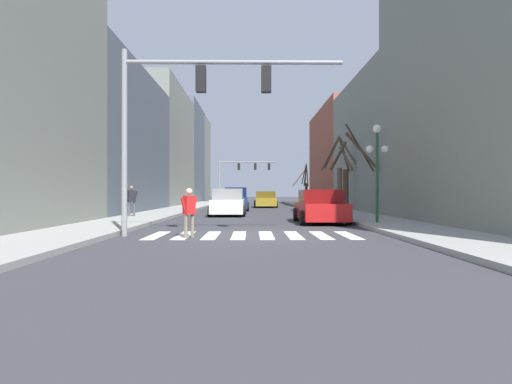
# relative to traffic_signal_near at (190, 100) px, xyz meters

# --- Properties ---
(ground_plane) EXTENTS (240.00, 240.00, 0.00)m
(ground_plane) POSITION_rel_traffic_signal_near_xyz_m (2.03, 0.36, -4.40)
(ground_plane) COLOR #38383D
(sidewalk_left) EXTENTS (2.91, 90.00, 0.15)m
(sidewalk_left) POSITION_rel_traffic_signal_near_xyz_m (-3.80, 0.36, -4.32)
(sidewalk_left) COLOR #9E9E99
(sidewalk_left) RESTS_ON ground_plane
(sidewalk_right) EXTENTS (2.91, 90.00, 0.15)m
(sidewalk_right) POSITION_rel_traffic_signal_near_xyz_m (7.87, 0.36, -4.32)
(sidewalk_right) COLOR #9E9E99
(sidewalk_right) RESTS_ON ground_plane
(building_row_left) EXTENTS (6.00, 63.27, 13.67)m
(building_row_left) POSITION_rel_traffic_signal_near_xyz_m (-8.26, 27.16, 1.81)
(building_row_left) COLOR gray
(building_row_left) RESTS_ON ground_plane
(building_row_right) EXTENTS (6.00, 43.15, 12.52)m
(building_row_right) POSITION_rel_traffic_signal_near_xyz_m (12.33, 14.96, 1.14)
(building_row_right) COLOR gray
(building_row_right) RESTS_ON ground_plane
(crosswalk_stripes) EXTENTS (6.75, 2.60, 0.01)m
(crosswalk_stripes) POSITION_rel_traffic_signal_near_xyz_m (2.03, 0.20, -4.39)
(crosswalk_stripes) COLOR white
(crosswalk_stripes) RESTS_ON ground_plane
(traffic_signal_near) EXTENTS (7.13, 0.28, 6.02)m
(traffic_signal_near) POSITION_rel_traffic_signal_near_xyz_m (0.00, 0.00, 0.00)
(traffic_signal_near) COLOR gray
(traffic_signal_near) RESTS_ON ground_plane
(traffic_signal_far) EXTENTS (7.11, 0.28, 5.69)m
(traffic_signal_far) POSITION_rel_traffic_signal_near_xyz_m (0.61, 37.95, -0.15)
(traffic_signal_far) COLOR gray
(traffic_signal_far) RESTS_ON ground_plane
(street_lamp_right_corner) EXTENTS (0.95, 0.36, 4.14)m
(street_lamp_right_corner) POSITION_rel_traffic_signal_near_xyz_m (7.32, 3.93, -1.31)
(street_lamp_right_corner) COLOR #1E4C2D
(street_lamp_right_corner) RESTS_ON sidewalk_right
(car_driving_toward_lane) EXTENTS (2.01, 4.34, 1.80)m
(car_driving_toward_lane) POSITION_rel_traffic_signal_near_xyz_m (0.79, 18.48, -3.56)
(car_driving_toward_lane) COLOR navy
(car_driving_toward_lane) RESTS_ON ground_plane
(car_parked_right_far) EXTENTS (2.06, 4.75, 1.60)m
(car_parked_right_far) POSITION_rel_traffic_signal_near_xyz_m (-1.20, 36.00, -3.64)
(car_parked_right_far) COLOR #A38423
(car_parked_right_far) RESTS_ON ground_plane
(car_driving_away_lane) EXTENTS (2.17, 4.51, 1.65)m
(car_driving_away_lane) POSITION_rel_traffic_signal_near_xyz_m (0.56, 11.66, -3.63)
(car_driving_away_lane) COLOR white
(car_driving_away_lane) RESTS_ON ground_plane
(car_parked_right_near) EXTENTS (2.20, 4.22, 1.54)m
(car_parked_right_near) POSITION_rel_traffic_signal_near_xyz_m (5.20, 5.58, -3.67)
(car_parked_right_near) COLOR red
(car_parked_right_near) RESTS_ON ground_plane
(car_parked_left_mid) EXTENTS (2.19, 4.27, 1.53)m
(car_parked_left_mid) POSITION_rel_traffic_signal_near_xyz_m (3.33, 25.21, -3.67)
(car_parked_left_mid) COLOR #A38423
(car_parked_left_mid) RESTS_ON ground_plane
(pedestrian_crossing_street) EXTENTS (0.63, 0.46, 1.63)m
(pedestrian_crossing_street) POSITION_rel_traffic_signal_near_xyz_m (-4.42, 8.47, -3.28)
(pedestrian_crossing_street) COLOR #4C4C51
(pedestrian_crossing_street) RESTS_ON sidewalk_left
(pedestrian_waiting_at_curb) EXTENTS (0.49, 0.55, 1.54)m
(pedestrian_waiting_at_curb) POSITION_rel_traffic_signal_near_xyz_m (0.06, -0.48, -3.49)
(pedestrian_waiting_at_curb) COLOR #7A705B
(pedestrian_waiting_at_curb) RESTS_ON ground_plane
(street_tree_left_mid) EXTENTS (1.60, 2.43, 4.23)m
(street_tree_left_mid) POSITION_rel_traffic_signal_near_xyz_m (7.35, 26.75, -2.29)
(street_tree_left_mid) COLOR #473828
(street_tree_left_mid) RESTS_ON sidewalk_right
(street_tree_left_far) EXTENTS (2.66, 1.22, 5.34)m
(street_tree_left_far) POSITION_rel_traffic_signal_near_xyz_m (7.72, 10.43, -2.04)
(street_tree_left_far) COLOR #473828
(street_tree_left_far) RESTS_ON sidewalk_right
(street_tree_right_near) EXTENTS (3.02, 1.93, 5.35)m
(street_tree_right_near) POSITION_rel_traffic_signal_near_xyz_m (8.30, 15.37, -1.62)
(street_tree_right_near) COLOR brown
(street_tree_right_near) RESTS_ON sidewalk_right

